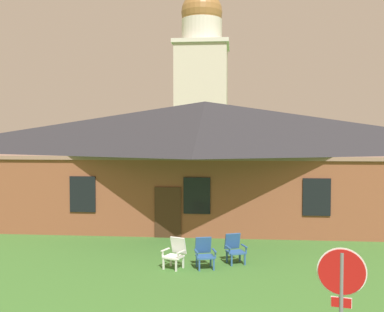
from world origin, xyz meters
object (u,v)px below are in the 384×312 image
(stop_sign, at_px, (341,289))
(lawn_chair_left_end, at_px, (234,248))
(lawn_chair_by_porch, at_px, (175,252))
(lawn_chair_near_door, at_px, (204,252))

(stop_sign, distance_m, lawn_chair_left_end, 7.71)
(lawn_chair_by_porch, distance_m, lawn_chair_near_door, 0.92)
(lawn_chair_by_porch, distance_m, lawn_chair_left_end, 2.02)
(lawn_chair_by_porch, relative_size, lawn_chair_left_end, 1.00)
(lawn_chair_near_door, relative_size, lawn_chair_left_end, 1.00)
(lawn_chair_by_porch, xyz_separation_m, lawn_chair_near_door, (0.92, 0.10, 0.00))
(lawn_chair_by_porch, height_order, lawn_chair_near_door, same)
(lawn_chair_near_door, bearing_deg, stop_sign, -67.91)
(lawn_chair_near_door, bearing_deg, lawn_chair_left_end, 34.20)
(lawn_chair_near_door, xyz_separation_m, lawn_chair_left_end, (0.96, 0.65, 0.00))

